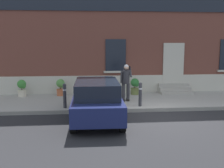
{
  "coord_description": "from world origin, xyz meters",
  "views": [
    {
      "loc": [
        -2.42,
        -9.89,
        2.91
      ],
      "look_at": [
        -1.34,
        1.6,
        1.1
      ],
      "focal_mm": 43.25,
      "sensor_mm": 36.0,
      "label": 1
    }
  ],
  "objects_px": {
    "planter_cream": "(22,88)",
    "planter_terracotta": "(61,87)",
    "hatchback_car_navy": "(97,100)",
    "bollard_far_left": "(65,95)",
    "planter_charcoal": "(98,86)",
    "bollard_near_person": "(140,93)",
    "person_on_phone": "(126,80)",
    "planter_olive": "(135,86)"
  },
  "relations": [
    {
      "from": "planter_terracotta",
      "to": "bollard_far_left",
      "type": "bearing_deg",
      "value": -81.26
    },
    {
      "from": "planter_cream",
      "to": "planter_olive",
      "type": "relative_size",
      "value": 1.0
    },
    {
      "from": "hatchback_car_navy",
      "to": "planter_cream",
      "type": "height_order",
      "value": "hatchback_car_navy"
    },
    {
      "from": "bollard_near_person",
      "to": "planter_cream",
      "type": "relative_size",
      "value": 1.22
    },
    {
      "from": "bollard_near_person",
      "to": "person_on_phone",
      "type": "bearing_deg",
      "value": 115.38
    },
    {
      "from": "hatchback_car_navy",
      "to": "planter_cream",
      "type": "relative_size",
      "value": 4.76
    },
    {
      "from": "planter_cream",
      "to": "planter_charcoal",
      "type": "distance_m",
      "value": 3.89
    },
    {
      "from": "planter_terracotta",
      "to": "planter_charcoal",
      "type": "distance_m",
      "value": 1.95
    },
    {
      "from": "planter_cream",
      "to": "bollard_near_person",
      "type": "bearing_deg",
      "value": -25.12
    },
    {
      "from": "planter_olive",
      "to": "person_on_phone",
      "type": "bearing_deg",
      "value": -114.07
    },
    {
      "from": "hatchback_car_navy",
      "to": "planter_charcoal",
      "type": "bearing_deg",
      "value": 87.0
    },
    {
      "from": "planter_terracotta",
      "to": "planter_charcoal",
      "type": "bearing_deg",
      "value": 5.13
    },
    {
      "from": "planter_cream",
      "to": "planter_terracotta",
      "type": "height_order",
      "value": "same"
    },
    {
      "from": "bollard_far_left",
      "to": "planter_terracotta",
      "type": "distance_m",
      "value": 2.72
    },
    {
      "from": "person_on_phone",
      "to": "planter_cream",
      "type": "xyz_separation_m",
      "value": [
        -5.1,
        1.6,
        -0.54
      ]
    },
    {
      "from": "bollard_far_left",
      "to": "person_on_phone",
      "type": "relative_size",
      "value": 0.6
    },
    {
      "from": "hatchback_car_navy",
      "to": "planter_charcoal",
      "type": "height_order",
      "value": "hatchback_car_navy"
    },
    {
      "from": "hatchback_car_navy",
      "to": "planter_terracotta",
      "type": "distance_m",
      "value": 4.47
    },
    {
      "from": "bollard_far_left",
      "to": "planter_charcoal",
      "type": "relative_size",
      "value": 1.22
    },
    {
      "from": "bollard_far_left",
      "to": "planter_olive",
      "type": "relative_size",
      "value": 1.22
    },
    {
      "from": "hatchback_car_navy",
      "to": "planter_terracotta",
      "type": "xyz_separation_m",
      "value": [
        -1.71,
        4.12,
        -0.18
      ]
    },
    {
      "from": "planter_terracotta",
      "to": "planter_charcoal",
      "type": "height_order",
      "value": "same"
    },
    {
      "from": "bollard_far_left",
      "to": "planter_charcoal",
      "type": "xyz_separation_m",
      "value": [
        1.53,
        2.86,
        -0.11
      ]
    },
    {
      "from": "hatchback_car_navy",
      "to": "bollard_far_left",
      "type": "bearing_deg",
      "value": 132.18
    },
    {
      "from": "bollard_near_person",
      "to": "planter_olive",
      "type": "bearing_deg",
      "value": 84.73
    },
    {
      "from": "bollard_near_person",
      "to": "person_on_phone",
      "type": "distance_m",
      "value": 1.2
    },
    {
      "from": "planter_charcoal",
      "to": "planter_terracotta",
      "type": "bearing_deg",
      "value": -174.87
    },
    {
      "from": "hatchback_car_navy",
      "to": "planter_terracotta",
      "type": "height_order",
      "value": "hatchback_car_navy"
    },
    {
      "from": "bollard_far_left",
      "to": "planter_terracotta",
      "type": "relative_size",
      "value": 1.22
    },
    {
      "from": "bollard_near_person",
      "to": "planter_charcoal",
      "type": "height_order",
      "value": "bollard_near_person"
    },
    {
      "from": "planter_cream",
      "to": "planter_charcoal",
      "type": "xyz_separation_m",
      "value": [
        3.88,
        0.25,
        0.0
      ]
    },
    {
      "from": "bollard_near_person",
      "to": "planter_cream",
      "type": "bearing_deg",
      "value": 154.88
    },
    {
      "from": "planter_cream",
      "to": "planter_charcoal",
      "type": "height_order",
      "value": "same"
    },
    {
      "from": "planter_terracotta",
      "to": "planter_olive",
      "type": "relative_size",
      "value": 1.0
    },
    {
      "from": "person_on_phone",
      "to": "planter_terracotta",
      "type": "relative_size",
      "value": 2.03
    },
    {
      "from": "planter_charcoal",
      "to": "planter_olive",
      "type": "relative_size",
      "value": 1.0
    },
    {
      "from": "planter_cream",
      "to": "planter_terracotta",
      "type": "relative_size",
      "value": 1.0
    },
    {
      "from": "bollard_far_left",
      "to": "planter_charcoal",
      "type": "distance_m",
      "value": 3.24
    },
    {
      "from": "bollard_near_person",
      "to": "person_on_phone",
      "type": "height_order",
      "value": "person_on_phone"
    },
    {
      "from": "hatchback_car_navy",
      "to": "planter_olive",
      "type": "relative_size",
      "value": 4.76
    },
    {
      "from": "planter_terracotta",
      "to": "planter_charcoal",
      "type": "xyz_separation_m",
      "value": [
        1.94,
        0.17,
        0.0
      ]
    },
    {
      "from": "planter_terracotta",
      "to": "bollard_near_person",
      "type": "bearing_deg",
      "value": -36.47
    }
  ]
}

